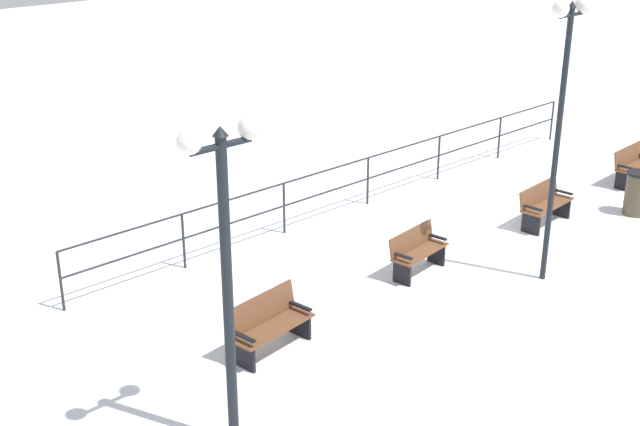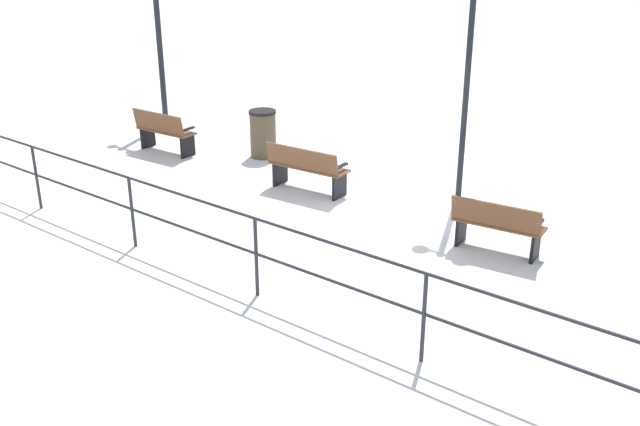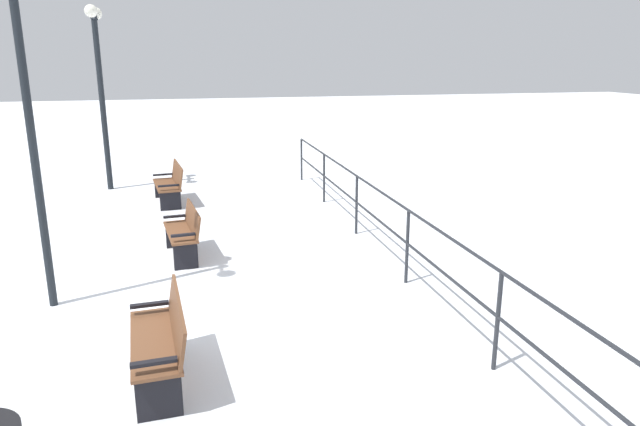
{
  "view_description": "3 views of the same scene",
  "coord_description": "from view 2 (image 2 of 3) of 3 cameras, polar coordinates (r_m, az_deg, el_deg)",
  "views": [
    {
      "loc": [
        9.12,
        -13.13,
        7.01
      ],
      "look_at": [
        -2.75,
        -2.12,
        0.54
      ],
      "focal_mm": 46.79,
      "sensor_mm": 36.0,
      "label": 1
    },
    {
      "loc": [
        -9.78,
        -6.0,
        4.8
      ],
      "look_at": [
        -2.06,
        -0.02,
        0.76
      ],
      "focal_mm": 41.1,
      "sensor_mm": 36.0,
      "label": 2
    },
    {
      "loc": [
        -0.26,
        7.52,
        3.29
      ],
      "look_at": [
        -2.38,
        -1.23,
        0.82
      ],
      "focal_mm": 32.25,
      "sensor_mm": 36.0,
      "label": 3
    }
  ],
  "objects": [
    {
      "name": "bench_fourth",
      "position": [
        15.96,
        -12.06,
        6.28
      ],
      "size": [
        0.57,
        1.42,
        0.92
      ],
      "rotation": [
        0.0,
        0.0,
        0.06
      ],
      "color": "brown",
      "rests_on": "ground"
    },
    {
      "name": "ground_plane",
      "position": [
        12.43,
        5.76,
        -0.36
      ],
      "size": [
        80.0,
        80.0,
        0.0
      ],
      "primitive_type": "plane",
      "color": "white",
      "rests_on": "ground"
    },
    {
      "name": "bench_third",
      "position": [
        13.36,
        -1.04,
        3.57
      ],
      "size": [
        0.63,
        1.56,
        0.89
      ],
      "rotation": [
        0.0,
        0.0,
        0.07
      ],
      "color": "brown",
      "rests_on": "ground"
    },
    {
      "name": "lamppost_far",
      "position": [
        17.79,
        -12.6,
        15.24
      ],
      "size": [
        0.23,
        0.88,
        4.28
      ],
      "color": "black",
      "rests_on": "ground"
    },
    {
      "name": "waterfront_railing",
      "position": [
        9.62,
        -5.03,
        -2.3
      ],
      "size": [
        0.05,
        15.31,
        1.14
      ],
      "color": "#26282D",
      "rests_on": "ground"
    },
    {
      "name": "trash_bin",
      "position": [
        15.4,
        -4.46,
        6.18
      ],
      "size": [
        0.57,
        0.57,
        0.99
      ],
      "color": "brown",
      "rests_on": "ground"
    },
    {
      "name": "bench_second",
      "position": [
        11.26,
        13.64,
        -0.9
      ],
      "size": [
        0.63,
        1.41,
        0.86
      ],
      "rotation": [
        0.0,
        0.0,
        0.12
      ],
      "color": "brown",
      "rests_on": "ground"
    }
  ]
}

